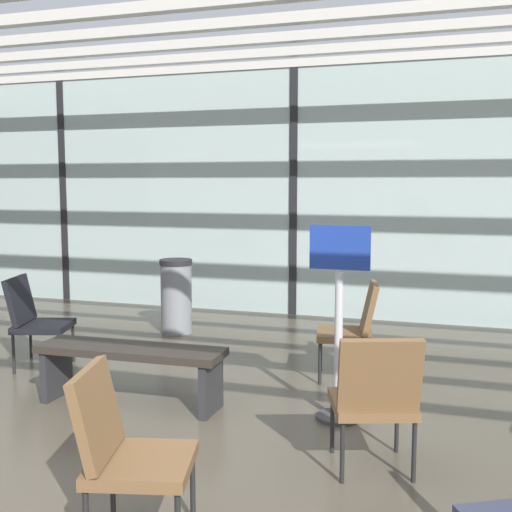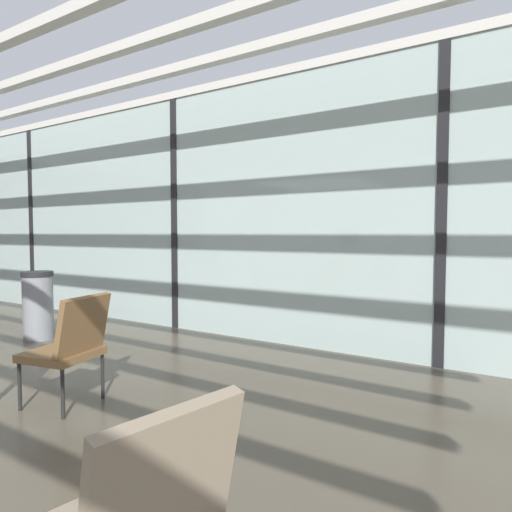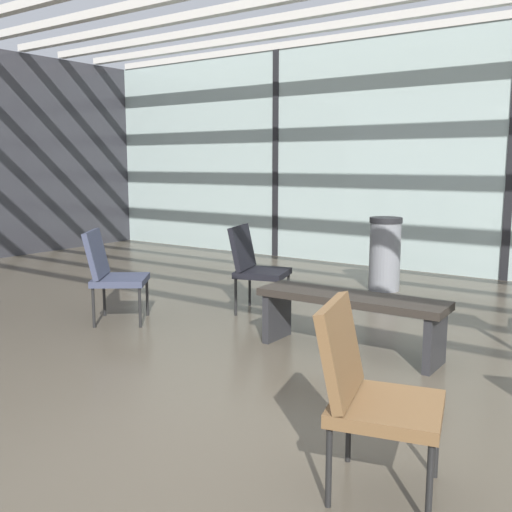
{
  "view_description": "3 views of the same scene",
  "coord_description": "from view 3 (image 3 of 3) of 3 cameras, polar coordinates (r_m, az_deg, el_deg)",
  "views": [
    {
      "loc": [
        2.13,
        -2.91,
        1.75
      ],
      "look_at": [
        -0.47,
        5.03,
        0.78
      ],
      "focal_mm": 44.74,
      "sensor_mm": 36.0,
      "label": 1
    },
    {
      "loc": [
        4.2,
        0.57,
        1.34
      ],
      "look_at": [
        -0.18,
        7.63,
        0.91
      ],
      "focal_mm": 30.42,
      "sensor_mm": 36.0,
      "label": 2
    },
    {
      "loc": [
        1.65,
        -2.66,
        1.49
      ],
      "look_at": [
        -1.92,
        2.38,
        0.5
      ],
      "focal_mm": 41.05,
      "sensor_mm": 36.0,
      "label": 3
    }
  ],
  "objects": [
    {
      "name": "ground_plane",
      "position": [
        3.47,
        3.29,
        -16.34
      ],
      "size": [
        60.0,
        60.0,
        0.0
      ],
      "primitive_type": "plane",
      "color": "#4C4438"
    },
    {
      "name": "waiting_bench",
      "position": [
        4.66,
        9.18,
        -5.02
      ],
      "size": [
        1.51,
        0.45,
        0.47
      ],
      "rotation": [
        0.0,
        0.0,
        0.04
      ],
      "color": "#28231E",
      "rests_on": "ground"
    },
    {
      "name": "trash_bin",
      "position": [
        7.02,
        12.45,
        0.22
      ],
      "size": [
        0.38,
        0.38,
        0.86
      ],
      "color": "slate",
      "rests_on": "ground"
    },
    {
      "name": "window_mullion_0",
      "position": [
        9.4,
        2.07,
        9.77
      ],
      "size": [
        0.1,
        0.12,
        3.21
      ],
      "primitive_type": "cube",
      "color": "black",
      "rests_on": "ground"
    },
    {
      "name": "lounge_chair_1",
      "position": [
        2.74,
        10.8,
        -12.32
      ],
      "size": [
        0.63,
        0.6,
        0.87
      ],
      "rotation": [
        0.0,
        0.0,
        1.83
      ],
      "color": "brown",
      "rests_on": "ground"
    },
    {
      "name": "lounge_chair_3",
      "position": [
        5.84,
        -0.17,
        -0.72
      ],
      "size": [
        0.64,
        0.61,
        0.87
      ],
      "rotation": [
        0.0,
        0.0,
        1.87
      ],
      "color": "black",
      "rests_on": "ground"
    },
    {
      "name": "lounge_chair_7",
      "position": [
        5.64,
        -13.98,
        -1.35
      ],
      "size": [
        0.71,
        0.7,
        0.87
      ],
      "rotation": [
        0.0,
        0.0,
        2.21
      ],
      "color": "#33384C",
      "rests_on": "ground"
    }
  ]
}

